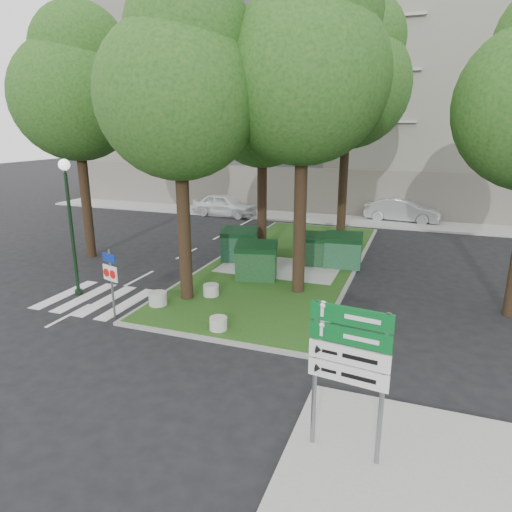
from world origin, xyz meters
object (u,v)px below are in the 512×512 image
at_px(dumpster_c, 312,249).
at_px(dumpster_d, 343,251).
at_px(tree_median_mid, 265,101).
at_px(tree_street_left, 77,85).
at_px(dumpster_a, 239,245).
at_px(tree_median_near_right, 307,60).
at_px(dumpster_b, 256,261).
at_px(bollard_mid, 211,290).
at_px(directional_sign, 349,359).
at_px(car_silver, 403,210).
at_px(traffic_sign_pole, 111,274).
at_px(car_white, 225,205).
at_px(litter_bin, 348,250).
at_px(street_lamp, 70,212).
at_px(tree_median_far, 351,73).
at_px(tree_median_near_left, 181,80).
at_px(bollard_left, 158,298).
at_px(bollard_right, 218,323).

distance_m(dumpster_c, dumpster_d, 1.33).
height_order(tree_median_mid, tree_street_left, tree_street_left).
bearing_deg(dumpster_a, dumpster_c, -5.20).
bearing_deg(tree_median_near_right, dumpster_b, 159.61).
relative_size(tree_street_left, bollard_mid, 19.58).
bearing_deg(dumpster_a, directional_sign, -74.24).
relative_size(bollard_mid, car_silver, 0.12).
height_order(dumpster_d, car_silver, dumpster_d).
xyz_separation_m(tree_street_left, directional_sign, (13.45, -9.59, -5.61)).
relative_size(dumpster_c, traffic_sign_pole, 0.70).
bearing_deg(dumpster_c, car_white, 125.19).
distance_m(dumpster_a, bollard_mid, 4.54).
xyz_separation_m(dumpster_b, litter_bin, (2.92, 4.21, -0.34)).
bearing_deg(tree_median_near_right, litter_bin, 79.58).
xyz_separation_m(bollard_mid, street_lamp, (-4.77, -1.28, 2.75)).
bearing_deg(dumpster_a, car_silver, 47.04).
bearing_deg(directional_sign, car_white, 126.74).
distance_m(tree_median_far, dumpster_d, 8.51).
relative_size(dumpster_d, traffic_sign_pole, 0.73).
bearing_deg(car_white, tree_median_mid, -140.50).
relative_size(tree_median_near_left, bollard_mid, 18.75).
xyz_separation_m(tree_median_near_right, litter_bin, (0.91, 4.96, -7.49)).
bearing_deg(dumpster_b, tree_median_mid, 91.17).
relative_size(tree_median_near_right, dumpster_d, 6.84).
distance_m(street_lamp, traffic_sign_pole, 3.30).
height_order(tree_median_far, dumpster_c, tree_median_far).
bearing_deg(dumpster_c, dumpster_b, -127.06).
relative_size(tree_median_near_right, bollard_left, 18.76).
bearing_deg(dumpster_a, bollard_mid, -95.82).
bearing_deg(bollard_right, dumpster_c, 82.11).
xyz_separation_m(bollard_right, street_lamp, (-6.20, 1.20, 2.76)).
bearing_deg(bollard_mid, tree_median_near_left, -145.72).
distance_m(bollard_left, directional_sign, 8.94).
height_order(bollard_mid, street_lamp, street_lamp).
bearing_deg(car_white, tree_median_near_right, -140.80).
bearing_deg(bollard_right, dumpster_a, 107.30).
height_order(tree_median_far, car_silver, tree_median_far).
xyz_separation_m(bollard_mid, directional_sign, (5.83, -6.52, 1.73)).
distance_m(litter_bin, street_lamp, 11.87).
relative_size(dumpster_a, dumpster_d, 1.09).
height_order(tree_street_left, street_lamp, tree_street_left).
distance_m(tree_median_mid, tree_street_left, 8.11).
bearing_deg(dumpster_d, bollard_left, -133.57).
xyz_separation_m(tree_median_far, bollard_left, (-4.39, -10.49, -7.98)).
bearing_deg(street_lamp, tree_median_far, 52.85).
bearing_deg(traffic_sign_pole, directional_sign, -8.40).
xyz_separation_m(litter_bin, car_white, (-9.70, 7.94, 0.27)).
bearing_deg(street_lamp, tree_median_near_right, 20.48).
xyz_separation_m(dumpster_a, directional_sign, (6.56, -10.97, 1.21)).
xyz_separation_m(tree_median_mid, car_white, (-5.79, 8.40, -6.22)).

